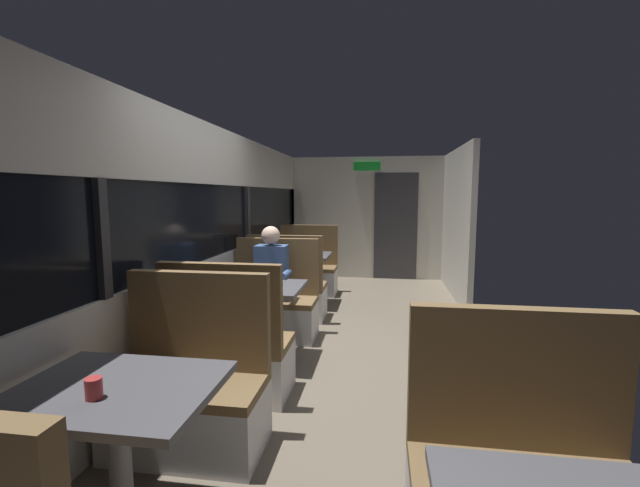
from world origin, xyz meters
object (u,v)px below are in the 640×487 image
(dining_table_near_window, at_px, (117,407))
(bench_mid_window_facing_end, at_px, (229,355))
(bench_far_window_facing_end, at_px, (288,293))
(bench_mid_window_facing_entry, at_px, (274,308))
(dining_table_far_window, at_px, (299,261))
(coffee_cup_primary, at_px, (94,388))
(bench_near_window_facing_entry, at_px, (190,397))
(seated_passenger, at_px, (272,291))
(bench_far_window_facing_entry, at_px, (307,273))
(dining_table_mid_window, at_px, (255,296))

(dining_table_near_window, bearing_deg, bench_mid_window_facing_end, 90.00)
(dining_table_near_window, relative_size, bench_far_window_facing_end, 0.82)
(bench_mid_window_facing_entry, distance_m, dining_table_far_window, 1.42)
(dining_table_far_window, height_order, coffee_cup_primary, coffee_cup_primary)
(bench_near_window_facing_entry, height_order, seated_passenger, seated_passenger)
(dining_table_far_window, bearing_deg, bench_mid_window_facing_end, -90.00)
(coffee_cup_primary, bearing_deg, bench_mid_window_facing_end, 89.46)
(bench_far_window_facing_entry, bearing_deg, dining_table_near_window, -90.00)
(dining_table_far_window, relative_size, coffee_cup_primary, 10.00)
(bench_far_window_facing_end, height_order, bench_far_window_facing_entry, same)
(bench_mid_window_facing_end, xyz_separation_m, bench_far_window_facing_end, (0.00, 2.08, 0.00))
(bench_near_window_facing_entry, height_order, bench_mid_window_facing_end, same)
(bench_far_window_facing_end, bearing_deg, dining_table_near_window, -90.00)
(bench_mid_window_facing_entry, height_order, dining_table_far_window, bench_mid_window_facing_entry)
(dining_table_near_window, xyz_separation_m, bench_mid_window_facing_end, (0.00, 1.38, -0.31))
(dining_table_near_window, bearing_deg, bench_near_window_facing_entry, 90.00)
(bench_mid_window_facing_end, height_order, coffee_cup_primary, bench_mid_window_facing_end)
(coffee_cup_primary, bearing_deg, dining_table_far_window, 89.81)
(dining_table_far_window, bearing_deg, dining_table_mid_window, -90.00)
(bench_mid_window_facing_end, bearing_deg, bench_far_window_facing_entry, 90.00)
(dining_table_mid_window, bearing_deg, bench_far_window_facing_end, 90.00)
(bench_mid_window_facing_end, bearing_deg, bench_mid_window_facing_entry, 90.00)
(bench_near_window_facing_entry, bearing_deg, seated_passenger, 90.00)
(bench_near_window_facing_entry, distance_m, bench_far_window_facing_end, 2.77)
(seated_passenger, bearing_deg, dining_table_mid_window, -90.00)
(dining_table_near_window, height_order, bench_far_window_facing_end, bench_far_window_facing_end)
(bench_mid_window_facing_entry, xyz_separation_m, dining_table_far_window, (0.00, 1.38, 0.31))
(bench_near_window_facing_entry, relative_size, bench_mid_window_facing_end, 1.00)
(bench_mid_window_facing_end, distance_m, bench_far_window_facing_entry, 3.48)
(bench_mid_window_facing_end, distance_m, bench_mid_window_facing_entry, 1.40)
(dining_table_near_window, distance_m, dining_table_mid_window, 2.08)
(dining_table_near_window, relative_size, coffee_cup_primary, 10.00)
(dining_table_far_window, bearing_deg, dining_table_near_window, -90.00)
(bench_far_window_facing_entry, height_order, coffee_cup_primary, bench_far_window_facing_entry)
(seated_passenger, bearing_deg, bench_mid_window_facing_entry, 90.00)
(dining_table_far_window, distance_m, seated_passenger, 1.46)
(bench_near_window_facing_entry, bearing_deg, bench_mid_window_facing_entry, 90.00)
(bench_mid_window_facing_entry, bearing_deg, bench_mid_window_facing_end, -90.00)
(bench_mid_window_facing_entry, bearing_deg, dining_table_mid_window, -90.00)
(coffee_cup_primary, bearing_deg, dining_table_mid_window, 89.63)
(bench_near_window_facing_entry, relative_size, bench_far_window_facing_entry, 1.00)
(bench_near_window_facing_entry, bearing_deg, dining_table_near_window, -90.00)
(bench_far_window_facing_entry, relative_size, coffee_cup_primary, 12.22)
(coffee_cup_primary, bearing_deg, seated_passenger, 89.71)
(bench_near_window_facing_entry, distance_m, seated_passenger, 2.02)
(bench_far_window_facing_end, height_order, coffee_cup_primary, bench_far_window_facing_end)
(bench_far_window_facing_end, distance_m, seated_passenger, 0.78)
(bench_near_window_facing_entry, height_order, bench_far_window_facing_entry, same)
(bench_far_window_facing_end, bearing_deg, seated_passenger, -90.00)
(dining_table_mid_window, distance_m, bench_far_window_facing_entry, 2.80)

